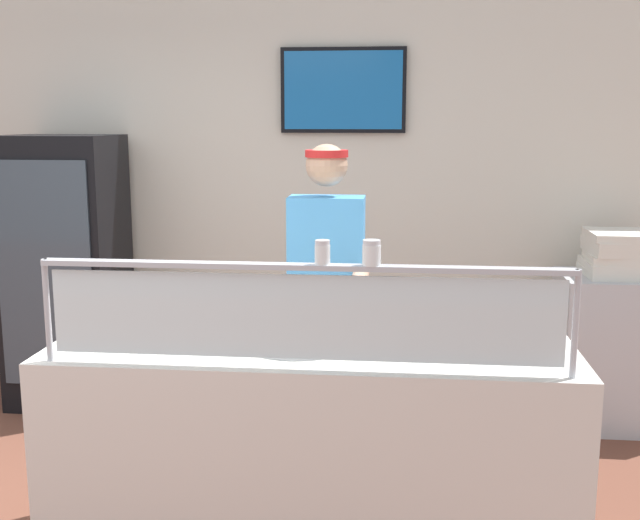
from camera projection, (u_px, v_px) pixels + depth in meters
ground_plane at (326, 486)px, 4.00m from camera, size 12.00×12.00×0.00m
shop_rear_unit at (347, 196)px, 5.24m from camera, size 6.59×0.13×2.70m
serving_counter at (312, 451)px, 3.30m from camera, size 2.19×0.76×0.95m
sneeze_guard at (302, 302)px, 2.86m from camera, size 2.01×0.06×0.40m
pizza_tray at (299, 340)px, 3.23m from camera, size 0.49×0.49×0.04m
pizza_server at (300, 336)px, 3.21m from camera, size 0.15×0.29×0.01m
parmesan_shaker at (322, 254)px, 2.82m from camera, size 0.06×0.06×0.09m
pepper_flake_shaker at (372, 254)px, 2.80m from camera, size 0.07×0.07×0.09m
worker_figure at (327, 293)px, 3.92m from camera, size 0.41×0.50×1.76m
drink_fridge at (66, 271)px, 5.07m from camera, size 0.71×0.62×1.78m
prep_shelf at (615, 350)px, 4.75m from camera, size 0.70×0.55×0.94m
pizza_box_stack at (622, 254)px, 4.64m from camera, size 0.44×0.43×0.27m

